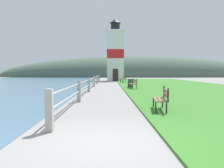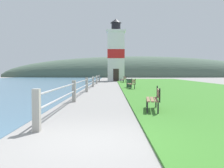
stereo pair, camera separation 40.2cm
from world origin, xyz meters
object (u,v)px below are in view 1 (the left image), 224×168
park_bench_far (124,79)px  park_bench_near (162,98)px  park_bench_midway (133,83)px  lighthouse (115,53)px  trash_bin (130,83)px

park_bench_far → park_bench_near: bearing=83.2°
park_bench_near → park_bench_far: (0.04, 25.04, 0.00)m
park_bench_midway → park_bench_far: size_ratio=0.87×
lighthouse → trash_bin: bearing=-87.0°
park_bench_midway → lighthouse: lighthouse is taller
park_bench_near → trash_bin: size_ratio=1.98×
park_bench_midway → park_bench_far: bearing=-94.8°
trash_bin → park_bench_midway: bearing=-86.3°
park_bench_near → trash_bin: 13.98m
park_bench_midway → trash_bin: size_ratio=2.09×
park_bench_far → trash_bin: 11.06m
park_bench_near → trash_bin: park_bench_near is taller
lighthouse → trash_bin: (0.96, -18.06, -4.13)m
park_bench_midway → lighthouse: bearing=-92.0°
park_bench_far → lighthouse: (-1.00, 7.00, 4.02)m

